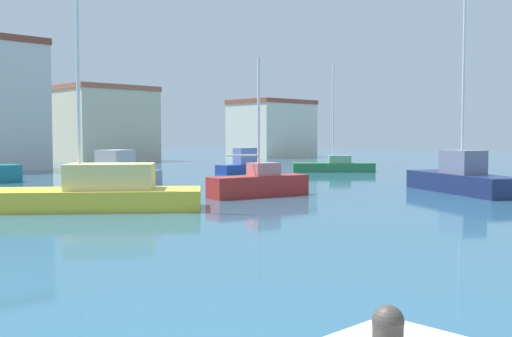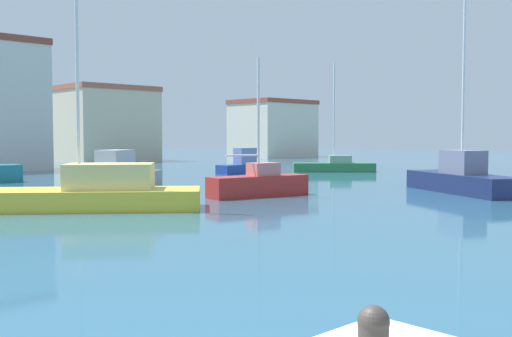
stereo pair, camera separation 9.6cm
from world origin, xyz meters
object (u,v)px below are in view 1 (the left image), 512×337
(sailboat_red_inner_mooring, at_px, (259,183))
(sailboat_green_far_left, at_px, (334,165))
(sailboat_navy_behind_lamppost, at_px, (462,178))
(motorboat_blue_far_right, at_px, (244,165))
(motorboat_grey_near_pier, at_px, (117,178))
(sailboat_yellow_distant_east, at_px, (87,192))

(sailboat_red_inner_mooring, height_order, sailboat_green_far_left, sailboat_green_far_left)
(sailboat_navy_behind_lamppost, relative_size, motorboat_blue_far_right, 2.31)
(motorboat_grey_near_pier, bearing_deg, sailboat_navy_behind_lamppost, -45.14)
(motorboat_grey_near_pier, xyz_separation_m, sailboat_red_inner_mooring, (3.34, -6.15, -0.08))
(sailboat_yellow_distant_east, relative_size, motorboat_blue_far_right, 2.77)
(sailboat_navy_behind_lamppost, relative_size, motorboat_grey_near_pier, 1.84)
(sailboat_navy_behind_lamppost, distance_m, motorboat_grey_near_pier, 16.05)
(sailboat_red_inner_mooring, relative_size, sailboat_green_far_left, 0.75)
(sailboat_navy_behind_lamppost, xyz_separation_m, sailboat_green_far_left, (8.43, 14.41, -0.23))
(sailboat_navy_behind_lamppost, distance_m, motorboat_blue_far_right, 17.78)
(motorboat_grey_near_pier, xyz_separation_m, sailboat_green_far_left, (19.76, 3.03, -0.20))
(motorboat_grey_near_pier, bearing_deg, sailboat_red_inner_mooring, -61.52)
(sailboat_red_inner_mooring, bearing_deg, motorboat_blue_far_right, 49.89)
(motorboat_blue_far_right, height_order, motorboat_grey_near_pier, motorboat_grey_near_pier)
(sailboat_yellow_distant_east, relative_size, sailboat_green_far_left, 1.53)
(motorboat_blue_far_right, relative_size, motorboat_grey_near_pier, 0.80)
(motorboat_blue_far_right, distance_m, motorboat_grey_near_pier, 15.11)
(motorboat_grey_near_pier, bearing_deg, sailboat_green_far_left, 8.72)
(motorboat_blue_far_right, xyz_separation_m, sailboat_green_far_left, (5.99, -3.20, -0.16))
(motorboat_grey_near_pier, bearing_deg, sailboat_yellow_distant_east, -129.31)
(sailboat_yellow_distant_east, bearing_deg, motorboat_blue_far_right, 32.45)
(sailboat_yellow_distant_east, distance_m, sailboat_green_far_left, 25.46)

